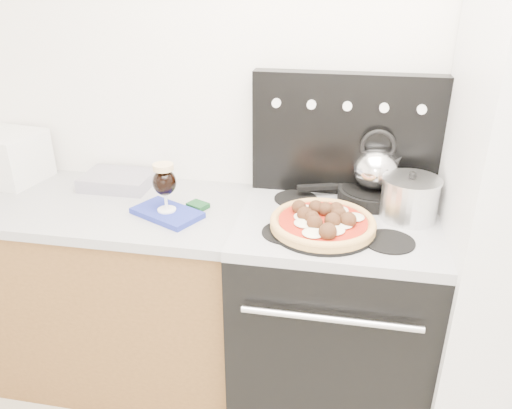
% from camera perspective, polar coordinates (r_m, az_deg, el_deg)
% --- Properties ---
extents(room_shell, '(3.52, 3.01, 2.52)m').
position_cam_1_polar(room_shell, '(1.00, 4.28, -6.68)').
color(room_shell, '#B8AE9B').
rests_on(room_shell, ground).
extents(base_cabinet, '(1.45, 0.60, 0.86)m').
position_cam_1_polar(base_cabinet, '(2.47, -18.32, -9.37)').
color(base_cabinet, brown).
rests_on(base_cabinet, ground).
extents(countertop, '(1.48, 0.63, 0.04)m').
position_cam_1_polar(countertop, '(2.26, -19.84, 0.13)').
color(countertop, '#A7A7A9').
rests_on(countertop, base_cabinet).
extents(stove_body, '(0.76, 0.65, 0.88)m').
position_cam_1_polar(stove_body, '(2.18, 8.50, -12.96)').
color(stove_body, black).
rests_on(stove_body, ground).
extents(cooktop, '(0.76, 0.65, 0.04)m').
position_cam_1_polar(cooktop, '(1.94, 9.36, -2.17)').
color(cooktop, '#ADADB2').
rests_on(cooktop, stove_body).
extents(backguard, '(0.76, 0.08, 0.50)m').
position_cam_1_polar(backguard, '(2.09, 10.15, 7.85)').
color(backguard, black).
rests_on(backguard, cooktop).
extents(toaster_oven, '(0.39, 0.31, 0.22)m').
position_cam_1_polar(toaster_oven, '(2.57, -27.04, 4.96)').
color(toaster_oven, silver).
rests_on(toaster_oven, countertop).
extents(foil_sheet, '(0.30, 0.22, 0.06)m').
position_cam_1_polar(foil_sheet, '(2.31, -15.49, 2.69)').
color(foil_sheet, silver).
rests_on(foil_sheet, countertop).
extents(oven_mitt, '(0.31, 0.26, 0.02)m').
position_cam_1_polar(oven_mitt, '(2.00, -10.13, -0.96)').
color(oven_mitt, navy).
rests_on(oven_mitt, countertop).
extents(beer_glass, '(0.10, 0.10, 0.20)m').
position_cam_1_polar(beer_glass, '(1.95, -10.37, 1.95)').
color(beer_glass, black).
rests_on(beer_glass, oven_mitt).
extents(pizza_pan, '(0.42, 0.42, 0.01)m').
position_cam_1_polar(pizza_pan, '(1.83, 7.59, -2.76)').
color(pizza_pan, black).
rests_on(pizza_pan, cooktop).
extents(pizza, '(0.39, 0.39, 0.05)m').
position_cam_1_polar(pizza, '(1.82, 7.65, -1.83)').
color(pizza, '#EB9F4D').
rests_on(pizza, pizza_pan).
extents(skillet, '(0.36, 0.36, 0.05)m').
position_cam_1_polar(skillet, '(2.11, 13.21, 1.15)').
color(skillet, black).
rests_on(skillet, cooktop).
extents(tea_kettle, '(0.22, 0.22, 0.21)m').
position_cam_1_polar(tea_kettle, '(2.06, 13.56, 4.45)').
color(tea_kettle, white).
rests_on(tea_kettle, skillet).
extents(stock_pot, '(0.25, 0.25, 0.15)m').
position_cam_1_polar(stock_pot, '(1.96, 17.11, 0.53)').
color(stock_pot, silver).
rests_on(stock_pot, cooktop).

